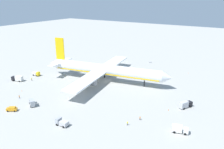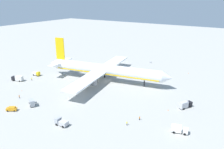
{
  "view_description": "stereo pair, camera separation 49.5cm",
  "coord_description": "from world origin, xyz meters",
  "px_view_note": "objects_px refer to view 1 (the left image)",
  "views": [
    {
      "loc": [
        73.77,
        -109.69,
        48.87
      ],
      "look_at": [
        4.12,
        0.14,
        4.84
      ],
      "focal_mm": 37.37,
      "sensor_mm": 36.0,
      "label": 1
    },
    {
      "loc": [
        74.18,
        -109.43,
        48.87
      ],
      "look_at": [
        4.12,
        0.14,
        4.84
      ],
      "focal_mm": 37.37,
      "sensor_mm": 36.0,
      "label": 2
    }
  ],
  "objects_px": {
    "service_truck_2": "(18,78)",
    "traffic_cone_1": "(22,91)",
    "airliner": "(104,70)",
    "traffic_cone_3": "(57,69)",
    "traffic_cone_0": "(188,73)",
    "service_truck_3": "(32,102)",
    "ground_worker_3": "(127,123)",
    "ground_worker_0": "(32,79)",
    "ground_worker_1": "(140,118)",
    "service_truck_1": "(179,129)",
    "ground_worker_2": "(19,97)",
    "traffic_cone_2": "(168,110)",
    "service_van": "(12,109)",
    "service_truck_4": "(62,122)",
    "baggage_cart_0": "(150,62)",
    "service_truck_0": "(185,104)",
    "service_truck_5": "(36,74)"
  },
  "relations": [
    {
      "from": "service_truck_2",
      "to": "traffic_cone_1",
      "type": "height_order",
      "value": "service_truck_2"
    },
    {
      "from": "airliner",
      "to": "traffic_cone_3",
      "type": "distance_m",
      "value": 42.0
    },
    {
      "from": "traffic_cone_0",
      "to": "traffic_cone_3",
      "type": "relative_size",
      "value": 1.0
    },
    {
      "from": "service_truck_3",
      "to": "ground_worker_3",
      "type": "bearing_deg",
      "value": 10.41
    },
    {
      "from": "ground_worker_0",
      "to": "ground_worker_1",
      "type": "xyz_separation_m",
      "value": [
        76.53,
        -7.71,
        -0.03
      ]
    },
    {
      "from": "service_truck_1",
      "to": "ground_worker_2",
      "type": "height_order",
      "value": "service_truck_1"
    },
    {
      "from": "airliner",
      "to": "ground_worker_0",
      "type": "height_order",
      "value": "airliner"
    },
    {
      "from": "ground_worker_3",
      "to": "traffic_cone_3",
      "type": "relative_size",
      "value": 3.26
    },
    {
      "from": "traffic_cone_1",
      "to": "traffic_cone_2",
      "type": "distance_m",
      "value": 77.43
    },
    {
      "from": "service_van",
      "to": "ground_worker_3",
      "type": "distance_m",
      "value": 52.27
    },
    {
      "from": "service_truck_4",
      "to": "traffic_cone_3",
      "type": "xyz_separation_m",
      "value": [
        -56.12,
        53.48,
        -1.12
      ]
    },
    {
      "from": "airliner",
      "to": "traffic_cone_1",
      "type": "bearing_deg",
      "value": -127.25
    },
    {
      "from": "service_van",
      "to": "traffic_cone_3",
      "type": "xyz_separation_m",
      "value": [
        -28.66,
        56.48,
        -0.76
      ]
    },
    {
      "from": "baggage_cart_0",
      "to": "traffic_cone_1",
      "type": "height_order",
      "value": "traffic_cone_1"
    },
    {
      "from": "airliner",
      "to": "traffic_cone_2",
      "type": "distance_m",
      "value": 49.43
    },
    {
      "from": "service_truck_3",
      "to": "ground_worker_3",
      "type": "height_order",
      "value": "service_truck_3"
    },
    {
      "from": "service_truck_2",
      "to": "traffic_cone_3",
      "type": "xyz_separation_m",
      "value": [
        2.34,
        30.41,
        -1.45
      ]
    },
    {
      "from": "service_truck_1",
      "to": "service_truck_3",
      "type": "distance_m",
      "value": 66.68
    },
    {
      "from": "ground_worker_1",
      "to": "traffic_cone_2",
      "type": "bearing_deg",
      "value": 64.13
    },
    {
      "from": "traffic_cone_1",
      "to": "service_truck_0",
      "type": "bearing_deg",
      "value": 18.89
    },
    {
      "from": "service_truck_0",
      "to": "traffic_cone_1",
      "type": "relative_size",
      "value": 12.68
    },
    {
      "from": "service_truck_0",
      "to": "service_truck_4",
      "type": "relative_size",
      "value": 1.28
    },
    {
      "from": "service_truck_1",
      "to": "traffic_cone_1",
      "type": "distance_m",
      "value": 84.29
    },
    {
      "from": "airliner",
      "to": "ground_worker_1",
      "type": "bearing_deg",
      "value": -38.42
    },
    {
      "from": "service_van",
      "to": "traffic_cone_0",
      "type": "height_order",
      "value": "service_van"
    },
    {
      "from": "service_truck_2",
      "to": "ground_worker_2",
      "type": "bearing_deg",
      "value": -35.11
    },
    {
      "from": "service_truck_2",
      "to": "service_van",
      "type": "relative_size",
      "value": 1.52
    },
    {
      "from": "service_truck_1",
      "to": "ground_worker_2",
      "type": "relative_size",
      "value": 3.77
    },
    {
      "from": "service_truck_1",
      "to": "baggage_cart_0",
      "type": "height_order",
      "value": "service_truck_1"
    },
    {
      "from": "service_truck_1",
      "to": "baggage_cart_0",
      "type": "xyz_separation_m",
      "value": [
        -48.38,
        84.66,
        -1.35
      ]
    },
    {
      "from": "service_truck_2",
      "to": "ground_worker_1",
      "type": "xyz_separation_m",
      "value": [
        82.82,
        -2.63,
        -0.89
      ]
    },
    {
      "from": "service_truck_1",
      "to": "ground_worker_0",
      "type": "height_order",
      "value": "service_truck_1"
    },
    {
      "from": "service_truck_0",
      "to": "ground_worker_3",
      "type": "bearing_deg",
      "value": -118.7
    },
    {
      "from": "ground_worker_1",
      "to": "service_truck_3",
      "type": "bearing_deg",
      "value": -162.87
    },
    {
      "from": "service_truck_2",
      "to": "ground_worker_0",
      "type": "height_order",
      "value": "service_truck_2"
    },
    {
      "from": "service_truck_3",
      "to": "baggage_cart_0",
      "type": "distance_m",
      "value": 100.35
    },
    {
      "from": "ground_worker_1",
      "to": "ground_worker_2",
      "type": "bearing_deg",
      "value": -167.96
    },
    {
      "from": "service_truck_2",
      "to": "service_truck_3",
      "type": "distance_m",
      "value": 38.56
    },
    {
      "from": "service_truck_2",
      "to": "service_truck_0",
      "type": "bearing_deg",
      "value": 10.94
    },
    {
      "from": "service_truck_5",
      "to": "service_van",
      "type": "relative_size",
      "value": 1.06
    },
    {
      "from": "service_truck_4",
      "to": "ground_worker_1",
      "type": "height_order",
      "value": "service_truck_4"
    },
    {
      "from": "service_truck_2",
      "to": "ground_worker_1",
      "type": "height_order",
      "value": "service_truck_2"
    },
    {
      "from": "baggage_cart_0",
      "to": "ground_worker_2",
      "type": "xyz_separation_m",
      "value": [
        -28.92,
        -96.93,
        0.59
      ]
    },
    {
      "from": "service_truck_4",
      "to": "traffic_cone_2",
      "type": "xyz_separation_m",
      "value": [
        31.45,
        35.05,
        -1.12
      ]
    },
    {
      "from": "service_truck_4",
      "to": "ground_worker_1",
      "type": "relative_size",
      "value": 3.27
    },
    {
      "from": "ground_worker_2",
      "to": "service_truck_1",
      "type": "bearing_deg",
      "value": 9.02
    },
    {
      "from": "service_truck_0",
      "to": "traffic_cone_3",
      "type": "xyz_separation_m",
      "value": [
        -93.19,
        11.94,
        -1.45
      ]
    },
    {
      "from": "service_truck_0",
      "to": "baggage_cart_0",
      "type": "distance_m",
      "value": 77.03
    },
    {
      "from": "service_truck_0",
      "to": "baggage_cart_0",
      "type": "bearing_deg",
      "value": 125.26
    },
    {
      "from": "baggage_cart_0",
      "to": "traffic_cone_1",
      "type": "relative_size",
      "value": 5.95
    }
  ]
}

